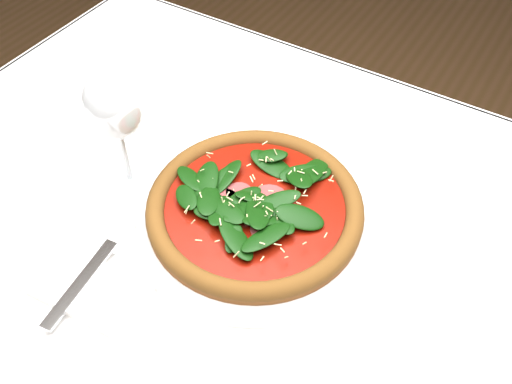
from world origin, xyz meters
The scene contains 6 objects.
dining_table centered at (0.00, 0.00, 0.65)m, with size 1.21×0.81×0.75m.
plate centered at (-0.03, 0.01, 0.76)m, with size 0.34×0.34×0.01m.
pizza centered at (-0.03, 0.01, 0.78)m, with size 0.37×0.37×0.04m.
wine_glass centered at (-0.22, -0.03, 0.89)m, with size 0.08×0.08×0.19m.
napkin centered at (-0.15, -0.21, 0.76)m, with size 0.17×0.08×0.01m, color white.
fork centered at (-0.16, -0.17, 0.77)m, with size 0.04×0.18×0.00m.
Camera 1 is at (0.24, -0.42, 1.36)m, focal length 40.00 mm.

